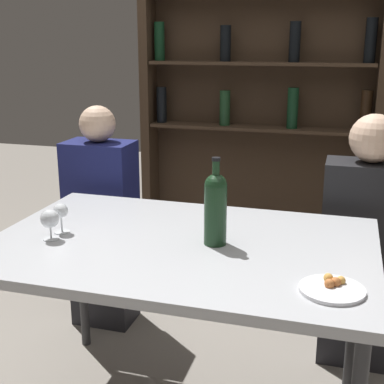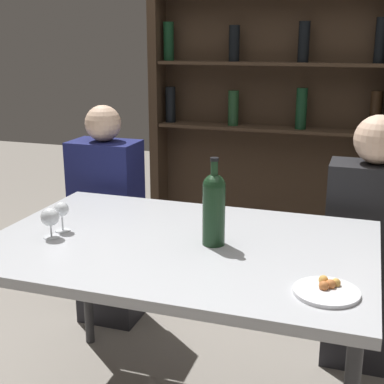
{
  "view_description": "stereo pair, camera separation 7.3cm",
  "coord_description": "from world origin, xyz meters",
  "px_view_note": "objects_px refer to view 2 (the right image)",
  "views": [
    {
      "loc": [
        0.55,
        -1.75,
        1.49
      ],
      "look_at": [
        0.0,
        0.14,
        0.93
      ],
      "focal_mm": 50.0,
      "sensor_mm": 36.0,
      "label": 1
    },
    {
      "loc": [
        0.62,
        -1.73,
        1.49
      ],
      "look_at": [
        0.0,
        0.14,
        0.93
      ],
      "focal_mm": 50.0,
      "sensor_mm": 36.0,
      "label": 2
    }
  ],
  "objects_px": {
    "wine_glass_1": "(50,218)",
    "seated_person_left": "(108,223)",
    "food_plate_0": "(327,290)",
    "seated_person_right": "(368,252)",
    "wine_bottle": "(214,206)",
    "wine_glass_0": "(62,211)"
  },
  "relations": [
    {
      "from": "wine_glass_1",
      "to": "seated_person_left",
      "type": "xyz_separation_m",
      "value": [
        -0.18,
        0.78,
        -0.3
      ]
    },
    {
      "from": "wine_glass_0",
      "to": "wine_glass_1",
      "type": "height_order",
      "value": "same"
    },
    {
      "from": "wine_glass_0",
      "to": "seated_person_right",
      "type": "bearing_deg",
      "value": 31.85
    },
    {
      "from": "wine_glass_1",
      "to": "seated_person_right",
      "type": "relative_size",
      "value": 0.1
    },
    {
      "from": "wine_glass_0",
      "to": "food_plate_0",
      "type": "bearing_deg",
      "value": -12.15
    },
    {
      "from": "wine_glass_0",
      "to": "seated_person_left",
      "type": "xyz_separation_m",
      "value": [
        -0.18,
        0.71,
        -0.3
      ]
    },
    {
      "from": "wine_bottle",
      "to": "wine_glass_0",
      "type": "distance_m",
      "value": 0.6
    },
    {
      "from": "wine_glass_1",
      "to": "seated_person_left",
      "type": "bearing_deg",
      "value": 102.85
    },
    {
      "from": "food_plate_0",
      "to": "seated_person_left",
      "type": "xyz_separation_m",
      "value": [
        -1.19,
        0.92,
        -0.23
      ]
    },
    {
      "from": "food_plate_0",
      "to": "seated_person_left",
      "type": "height_order",
      "value": "seated_person_left"
    },
    {
      "from": "wine_bottle",
      "to": "wine_glass_1",
      "type": "distance_m",
      "value": 0.61
    },
    {
      "from": "wine_glass_0",
      "to": "seated_person_left",
      "type": "distance_m",
      "value": 0.79
    },
    {
      "from": "wine_glass_0",
      "to": "seated_person_left",
      "type": "bearing_deg",
      "value": 104.3
    },
    {
      "from": "food_plate_0",
      "to": "seated_person_left",
      "type": "bearing_deg",
      "value": 142.27
    },
    {
      "from": "wine_glass_1",
      "to": "wine_glass_0",
      "type": "bearing_deg",
      "value": 88.95
    },
    {
      "from": "wine_glass_0",
      "to": "seated_person_left",
      "type": "height_order",
      "value": "seated_person_left"
    },
    {
      "from": "food_plate_0",
      "to": "wine_glass_0",
      "type": "bearing_deg",
      "value": 167.85
    },
    {
      "from": "food_plate_0",
      "to": "seated_person_right",
      "type": "height_order",
      "value": "seated_person_right"
    },
    {
      "from": "food_plate_0",
      "to": "wine_glass_1",
      "type": "bearing_deg",
      "value": 172.07
    },
    {
      "from": "wine_glass_1",
      "to": "food_plate_0",
      "type": "relative_size",
      "value": 0.6
    },
    {
      "from": "wine_glass_0",
      "to": "food_plate_0",
      "type": "xyz_separation_m",
      "value": [
        1.01,
        -0.22,
        -0.07
      ]
    },
    {
      "from": "seated_person_right",
      "to": "wine_bottle",
      "type": "bearing_deg",
      "value": -129.72
    }
  ]
}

